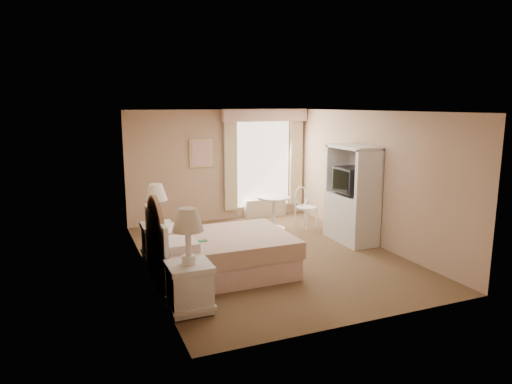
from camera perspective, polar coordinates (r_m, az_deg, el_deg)
name	(u,v)px	position (r m, az deg, el deg)	size (l,w,h in m)	color
room	(269,185)	(7.81, 1.69, 0.85)	(4.21, 5.51, 2.51)	brown
window	(264,160)	(10.62, 1.06, 4.03)	(2.05, 0.22, 2.51)	white
framed_art	(201,153)	(10.16, -6.89, 4.82)	(0.52, 0.04, 0.62)	#D9BD85
bed	(217,253)	(7.17, -4.92, -7.59)	(2.10, 1.60, 1.42)	#D38C89
nightstand_near	(189,274)	(5.91, -8.35, -10.11)	(0.55, 0.55, 1.34)	silver
nightstand_far	(157,231)	(7.98, -12.22, -4.83)	(0.53, 0.53, 1.28)	silver
round_table	(274,208)	(9.62, 2.24, -1.97)	(0.67, 0.67, 0.70)	white
cafe_chair	(304,204)	(9.81, 6.04, -1.51)	(0.56, 0.56, 0.89)	white
armoire	(352,202)	(8.93, 11.89, -1.24)	(0.56, 1.12, 1.86)	silver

